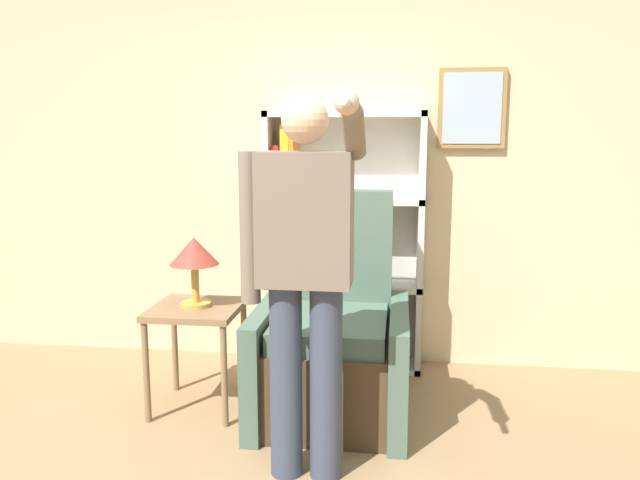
# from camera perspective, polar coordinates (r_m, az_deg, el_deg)

# --- Properties ---
(wall_back) EXTENTS (8.00, 0.11, 2.80)m
(wall_back) POSITION_cam_1_polar(r_m,az_deg,el_deg) (4.33, -0.06, 7.23)
(wall_back) COLOR beige
(wall_back) RESTS_ON ground_plane
(bookcase) EXTENTS (1.05, 0.28, 1.73)m
(bookcase) POSITION_cam_1_polar(r_m,az_deg,el_deg) (4.22, 0.99, -0.42)
(bookcase) COLOR silver
(bookcase) RESTS_ON ground_plane
(armchair) EXTENTS (0.85, 0.90, 1.26)m
(armchair) POSITION_cam_1_polar(r_m,az_deg,el_deg) (3.62, 1.18, -9.69)
(armchair) COLOR #4C3823
(armchair) RESTS_ON ground_plane
(person_standing) EXTENTS (0.56, 0.78, 1.75)m
(person_standing) POSITION_cam_1_polar(r_m,az_deg,el_deg) (2.77, -1.42, -2.51)
(person_standing) COLOR #384256
(person_standing) RESTS_ON ground_plane
(side_table) EXTENTS (0.50, 0.50, 0.61)m
(side_table) POSITION_cam_1_polar(r_m,az_deg,el_deg) (3.69, -11.22, -7.36)
(side_table) COLOR #846647
(side_table) RESTS_ON ground_plane
(table_lamp) EXTENTS (0.28, 0.28, 0.40)m
(table_lamp) POSITION_cam_1_polar(r_m,az_deg,el_deg) (3.60, -11.43, -1.37)
(table_lamp) COLOR gold
(table_lamp) RESTS_ON side_table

